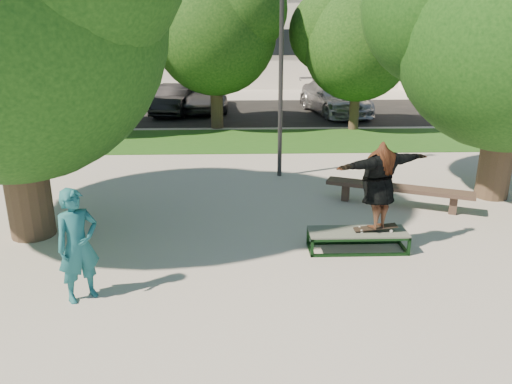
{
  "coord_description": "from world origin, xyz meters",
  "views": [
    {
      "loc": [
        -0.1,
        -8.29,
        3.93
      ],
      "look_at": [
        0.2,
        0.6,
        0.98
      ],
      "focal_mm": 35.0,
      "sensor_mm": 36.0,
      "label": 1
    }
  ],
  "objects_px": {
    "lamppost": "(281,59)",
    "grind_box": "(357,240)",
    "car_grey": "(200,96)",
    "bystander": "(78,245)",
    "bench": "(398,189)",
    "car_silver_b": "(334,97)",
    "car_dark": "(175,99)",
    "tree_right": "(512,19)",
    "car_silver_a": "(82,105)"
  },
  "relations": [
    {
      "from": "lamppost",
      "to": "grind_box",
      "type": "xyz_separation_m",
      "value": [
        1.05,
        -4.91,
        -2.96
      ]
    },
    {
      "from": "car_grey",
      "to": "bystander",
      "type": "bearing_deg",
      "value": -97.03
    },
    {
      "from": "bench",
      "to": "car_grey",
      "type": "xyz_separation_m",
      "value": [
        -5.5,
        14.13,
        0.3
      ]
    },
    {
      "from": "lamppost",
      "to": "car_silver_b",
      "type": "height_order",
      "value": "lamppost"
    },
    {
      "from": "car_dark",
      "to": "car_silver_b",
      "type": "xyz_separation_m",
      "value": [
        7.54,
        -0.24,
        0.09
      ]
    },
    {
      "from": "car_dark",
      "to": "car_silver_b",
      "type": "distance_m",
      "value": 7.54
    },
    {
      "from": "bystander",
      "to": "bench",
      "type": "distance_m",
      "value": 7.14
    },
    {
      "from": "bench",
      "to": "grind_box",
      "type": "bearing_deg",
      "value": -98.69
    },
    {
      "from": "car_dark",
      "to": "grind_box",
      "type": "bearing_deg",
      "value": -63.99
    },
    {
      "from": "lamppost",
      "to": "car_grey",
      "type": "distance_m",
      "value": 12.13
    },
    {
      "from": "tree_right",
      "to": "car_silver_b",
      "type": "distance_m",
      "value": 12.78
    },
    {
      "from": "bench",
      "to": "car_silver_a",
      "type": "relative_size",
      "value": 0.76
    },
    {
      "from": "tree_right",
      "to": "lamppost",
      "type": "xyz_separation_m",
      "value": [
        -4.92,
        1.92,
        -0.94
      ]
    },
    {
      "from": "lamppost",
      "to": "car_dark",
      "type": "xyz_separation_m",
      "value": [
        -4.12,
        10.58,
        -2.47
      ]
    },
    {
      "from": "bystander",
      "to": "car_silver_a",
      "type": "height_order",
      "value": "bystander"
    },
    {
      "from": "lamppost",
      "to": "bench",
      "type": "distance_m",
      "value": 4.54
    },
    {
      "from": "bench",
      "to": "car_silver_a",
      "type": "bearing_deg",
      "value": 156.54
    },
    {
      "from": "tree_right",
      "to": "car_dark",
      "type": "distance_m",
      "value": 15.8
    },
    {
      "from": "bystander",
      "to": "car_silver_b",
      "type": "bearing_deg",
      "value": 27.81
    },
    {
      "from": "grind_box",
      "to": "car_silver_b",
      "type": "xyz_separation_m",
      "value": [
        2.36,
        15.25,
        0.59
      ]
    },
    {
      "from": "car_grey",
      "to": "car_silver_b",
      "type": "height_order",
      "value": "car_silver_b"
    },
    {
      "from": "car_grey",
      "to": "lamppost",
      "type": "bearing_deg",
      "value": -80.81
    },
    {
      "from": "lamppost",
      "to": "grind_box",
      "type": "relative_size",
      "value": 3.39
    },
    {
      "from": "bystander",
      "to": "car_silver_b",
      "type": "relative_size",
      "value": 0.33
    },
    {
      "from": "bench",
      "to": "car_silver_b",
      "type": "bearing_deg",
      "value": 109.64
    },
    {
      "from": "grind_box",
      "to": "tree_right",
      "type": "bearing_deg",
      "value": 37.8
    },
    {
      "from": "lamppost",
      "to": "grind_box",
      "type": "bearing_deg",
      "value": -77.89
    },
    {
      "from": "bystander",
      "to": "car_dark",
      "type": "relative_size",
      "value": 0.42
    },
    {
      "from": "car_silver_a",
      "to": "car_dark",
      "type": "height_order",
      "value": "car_silver_a"
    },
    {
      "from": "bench",
      "to": "car_grey",
      "type": "bearing_deg",
      "value": 134.95
    },
    {
      "from": "lamppost",
      "to": "car_silver_a",
      "type": "distance_m",
      "value": 11.92
    },
    {
      "from": "car_silver_a",
      "to": "grind_box",
      "type": "bearing_deg",
      "value": -60.07
    },
    {
      "from": "bench",
      "to": "car_silver_b",
      "type": "xyz_separation_m",
      "value": [
        0.92,
        12.97,
        0.36
      ]
    },
    {
      "from": "bystander",
      "to": "bench",
      "type": "height_order",
      "value": "bystander"
    },
    {
      "from": "tree_right",
      "to": "car_grey",
      "type": "xyz_separation_m",
      "value": [
        -7.92,
        13.42,
        -3.37
      ]
    },
    {
      "from": "tree_right",
      "to": "grind_box",
      "type": "height_order",
      "value": "tree_right"
    },
    {
      "from": "lamppost",
      "to": "bench",
      "type": "xyz_separation_m",
      "value": [
        2.5,
        -2.63,
        -2.73
      ]
    },
    {
      "from": "tree_right",
      "to": "grind_box",
      "type": "relative_size",
      "value": 3.62
    },
    {
      "from": "bench",
      "to": "car_dark",
      "type": "xyz_separation_m",
      "value": [
        -6.62,
        13.21,
        0.26
      ]
    },
    {
      "from": "bystander",
      "to": "car_grey",
      "type": "bearing_deg",
      "value": 48.57
    },
    {
      "from": "car_dark",
      "to": "car_grey",
      "type": "bearing_deg",
      "value": 46.76
    },
    {
      "from": "bystander",
      "to": "bench",
      "type": "relative_size",
      "value": 0.55
    },
    {
      "from": "car_silver_a",
      "to": "car_grey",
      "type": "distance_m",
      "value": 5.71
    },
    {
      "from": "car_dark",
      "to": "car_grey",
      "type": "height_order",
      "value": "car_grey"
    },
    {
      "from": "grind_box",
      "to": "car_silver_a",
      "type": "height_order",
      "value": "car_silver_a"
    },
    {
      "from": "bystander",
      "to": "car_silver_b",
      "type": "distance_m",
      "value": 18.19
    },
    {
      "from": "car_grey",
      "to": "tree_right",
      "type": "bearing_deg",
      "value": -64.88
    },
    {
      "from": "car_grey",
      "to": "car_silver_b",
      "type": "relative_size",
      "value": 0.97
    },
    {
      "from": "car_dark",
      "to": "car_silver_a",
      "type": "bearing_deg",
      "value": -144.64
    },
    {
      "from": "lamppost",
      "to": "car_dark",
      "type": "bearing_deg",
      "value": 111.29
    }
  ]
}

